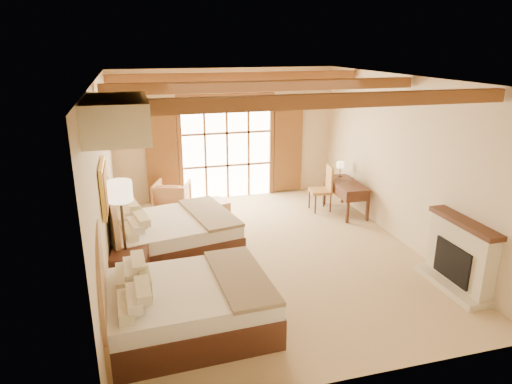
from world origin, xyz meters
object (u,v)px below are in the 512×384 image
object	(u,v)px
bed_near	(174,302)
bed_far	(161,232)
armchair	(172,196)
desk	(345,196)
nightstand	(131,271)

from	to	relation	value
bed_near	bed_far	bearing A→B (deg)	87.36
bed_near	armchair	world-z (taller)	bed_near
bed_far	desk	distance (m)	4.42
desk	nightstand	bearing A→B (deg)	-152.26
bed_far	armchair	bearing A→B (deg)	68.88
bed_far	nightstand	bearing A→B (deg)	-126.77
bed_near	bed_far	xyz separation A→B (m)	(0.00, 2.44, 0.01)
nightstand	armchair	distance (m)	3.62
bed_near	desk	bearing A→B (deg)	37.71
bed_near	desk	world-z (taller)	bed_near
bed_far	desk	world-z (taller)	bed_far
nightstand	armchair	world-z (taller)	armchair
bed_near	armchair	bearing A→B (deg)	82.44
nightstand	desk	bearing A→B (deg)	32.48
desk	bed_far	bearing A→B (deg)	-162.75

